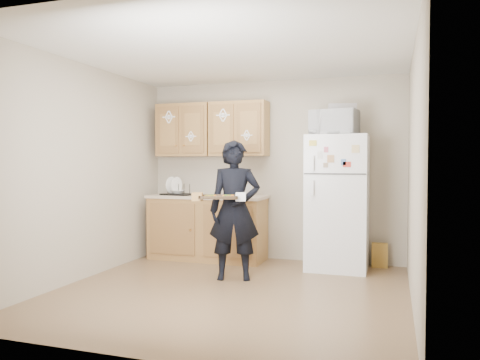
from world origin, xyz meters
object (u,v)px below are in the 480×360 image
Objects in this scene: refrigerator at (338,202)px; baking_tray at (219,198)px; person at (235,210)px; dish_rack at (179,189)px; microwave at (334,123)px.

refrigerator is 1.67m from baking_tray.
refrigerator is at bearing 23.68° from person.
baking_tray is at bearing -134.05° from refrigerator.
person is 3.73× the size of dish_rack.
microwave is at bearing 23.23° from person.
person is at bearing -139.68° from refrigerator.
refrigerator is at bearing 58.22° from microwave.
person is at bearing 56.72° from baking_tray.
dish_rack is (-2.22, -0.02, 0.14)m from refrigerator.
refrigerator reaches higher than dish_rack.
baking_tray is 0.98× the size of dish_rack.
dish_rack is (-1.14, 0.89, 0.18)m from person.
person is at bearing -37.92° from dish_rack.
refrigerator is 3.94× the size of dish_rack.
microwave reaches higher than refrigerator.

